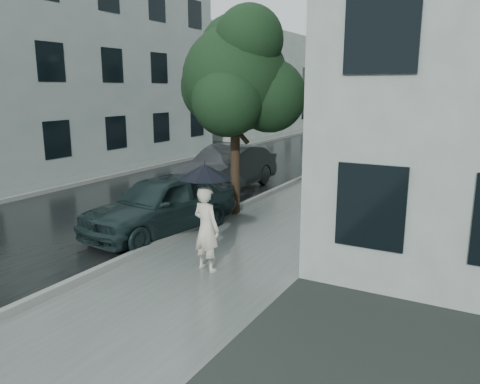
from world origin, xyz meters
The scene contains 14 objects.
ground centered at (0.00, 0.00, 0.00)m, with size 120.00×120.00×0.00m, color black.
sidewalk centered at (0.25, 12.00, 0.00)m, with size 3.50×60.00×0.01m, color slate.
kerb_near centered at (-1.57, 12.00, 0.07)m, with size 0.15×60.00×0.15m, color slate.
asphalt_road centered at (-5.08, 12.00, 0.00)m, with size 6.85×60.00×0.00m, color black.
kerb_far centered at (-8.57, 12.00, 0.07)m, with size 0.15×60.00×0.15m, color slate.
sidewalk_far centered at (-9.50, 12.00, 0.00)m, with size 1.70×60.00×0.01m, color #4C5451.
building_far_a centered at (-13.77, 8.00, 4.75)m, with size 7.02×20.00×9.50m.
building_far_b centered at (-13.77, 30.00, 4.00)m, with size 7.02×18.00×8.00m.
pedestrian centered at (0.20, 0.98, 0.88)m, with size 0.63×0.42×1.74m, color beige.
umbrella centered at (0.18, 0.98, 2.04)m, with size 1.41×1.41×1.29m.
street_tree centered at (-1.45, 5.23, 3.91)m, with size 3.85×3.50×5.79m.
lamp_post centered at (-1.59, 13.37, 3.09)m, with size 0.84×0.41×5.43m.
car_near centered at (-2.20, 2.60, 0.75)m, with size 1.76×4.36×1.49m, color #182729.
car_far centered at (-3.31, 7.83, 0.79)m, with size 1.67×4.78×1.57m, color #25272A.
Camera 1 is at (5.09, -6.54, 3.63)m, focal length 35.00 mm.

